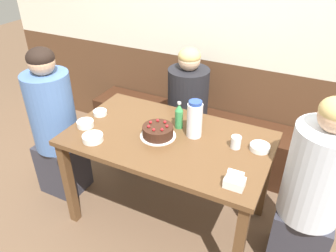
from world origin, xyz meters
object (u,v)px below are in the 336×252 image
at_px(person_pale_blue_shirt, 312,193).
at_px(bowl_side_dish, 93,138).
at_px(person_teal_shirt, 55,128).
at_px(water_pitcher, 195,119).
at_px(bowl_sauce_shallow, 85,124).
at_px(person_grey_tee, 187,114).
at_px(birthday_cake, 158,131).
at_px(napkin_holder, 235,181).
at_px(soju_bottle, 179,116).
at_px(glass_water_tall, 236,142).
at_px(bowl_soup_white, 260,147).
at_px(bowl_rice_small, 100,113).
at_px(bench_seat, 207,139).

bearing_deg(person_pale_blue_shirt, bowl_side_dish, 12.23).
bearing_deg(person_teal_shirt, water_pitcher, 9.74).
height_order(bowl_sauce_shallow, person_grey_tee, person_grey_tee).
bearing_deg(birthday_cake, person_grey_tee, 96.38).
height_order(napkin_holder, bowl_sauce_shallow, napkin_holder).
height_order(soju_bottle, person_pale_blue_shirt, person_pale_blue_shirt).
bearing_deg(birthday_cake, glass_water_tall, 11.80).
xyz_separation_m(birthday_cake, bowl_sauce_shallow, (-0.52, -0.12, -0.02)).
bearing_deg(bowl_side_dish, napkin_holder, -0.93).
bearing_deg(bowl_soup_white, birthday_cake, -166.88).
xyz_separation_m(bowl_sauce_shallow, glass_water_tall, (1.03, 0.22, 0.02)).
bearing_deg(water_pitcher, person_pale_blue_shirt, -4.24).
xyz_separation_m(water_pitcher, bowl_rice_small, (-0.74, -0.05, -0.11)).
bearing_deg(bowl_rice_small, water_pitcher, 3.99).
xyz_separation_m(bowl_rice_small, glass_water_tall, (1.03, 0.04, 0.02)).
bearing_deg(bowl_rice_small, bowl_soup_white, 4.20).
bearing_deg(birthday_cake, person_teal_shirt, -175.39).
height_order(soju_bottle, bowl_rice_small, soju_bottle).
relative_size(bowl_rice_small, person_grey_tee, 0.09).
height_order(birthday_cake, bowl_rice_small, birthday_cake).
height_order(bench_seat, person_teal_shirt, person_teal_shirt).
bearing_deg(water_pitcher, birthday_cake, -151.34).
bearing_deg(napkin_holder, birthday_cake, 157.24).
distance_m(bench_seat, water_pitcher, 0.99).
xyz_separation_m(soju_bottle, glass_water_tall, (0.43, -0.06, -0.05)).
xyz_separation_m(bowl_rice_small, bowl_sauce_shallow, (0.01, -0.18, 0.00)).
bearing_deg(bowl_side_dish, birthday_cake, 33.57).
bearing_deg(bench_seat, glass_water_tall, -59.43).
bearing_deg(person_pale_blue_shirt, birthday_cake, 3.27).
height_order(water_pitcher, bowl_soup_white, water_pitcher).
xyz_separation_m(bench_seat, birthday_cake, (-0.06, -0.85, 0.56)).
relative_size(bench_seat, bowl_rice_small, 23.06).
bearing_deg(bowl_rice_small, bowl_sauce_shallow, -87.11).
relative_size(napkin_holder, person_teal_shirt, 0.09).
height_order(bench_seat, water_pitcher, water_pitcher).
bearing_deg(bowl_rice_small, napkin_holder, -15.74).
bearing_deg(bowl_side_dish, person_teal_shirt, 162.08).
bearing_deg(bowl_sauce_shallow, person_teal_shirt, 172.63).
height_order(birthday_cake, bowl_soup_white, birthday_cake).
xyz_separation_m(soju_bottle, napkin_holder, (0.53, -0.42, -0.06)).
distance_m(soju_bottle, person_teal_shirt, 1.01).
xyz_separation_m(bowl_sauce_shallow, person_teal_shirt, (-0.36, 0.05, -0.16)).
bearing_deg(bowl_soup_white, napkin_holder, -96.19).
relative_size(bowl_rice_small, glass_water_tall, 1.24).
relative_size(bench_seat, soju_bottle, 11.77).
bearing_deg(person_grey_tee, soju_bottle, 16.59).
relative_size(birthday_cake, bowl_side_dish, 1.77).
xyz_separation_m(bowl_sauce_shallow, person_grey_tee, (0.44, 0.80, -0.22)).
relative_size(bowl_side_dish, person_grey_tee, 0.12).
bearing_deg(water_pitcher, glass_water_tall, -2.14).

